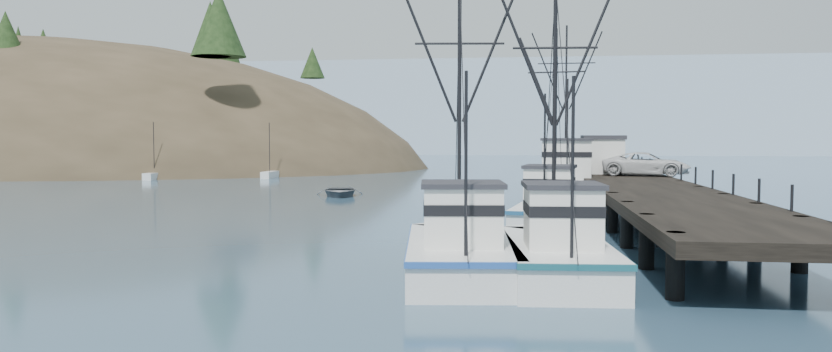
{
  "coord_description": "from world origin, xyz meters",
  "views": [
    {
      "loc": [
        6.88,
        -26.36,
        4.84
      ],
      "look_at": [
        1.01,
        15.17,
        2.5
      ],
      "focal_mm": 32.0,
      "sensor_mm": 36.0,
      "label": 1
    }
  ],
  "objects_px": {
    "pier": "(650,192)",
    "pickup_truck": "(646,164)",
    "trawler_mid": "(460,250)",
    "motorboat": "(340,196)",
    "work_vessel": "(565,186)",
    "pier_shed": "(603,154)",
    "trawler_far": "(553,211)",
    "trawler_near": "(556,253)"
  },
  "relations": [
    {
      "from": "trawler_far",
      "to": "pickup_truck",
      "type": "height_order",
      "value": "trawler_far"
    },
    {
      "from": "pier",
      "to": "trawler_mid",
      "type": "xyz_separation_m",
      "value": [
        -9.18,
        -16.84,
        -0.87
      ]
    },
    {
      "from": "pier",
      "to": "pickup_truck",
      "type": "xyz_separation_m",
      "value": [
        1.5,
        10.54,
        1.13
      ]
    },
    {
      "from": "pier_shed",
      "to": "motorboat",
      "type": "distance_m",
      "value": 20.46
    },
    {
      "from": "pier_shed",
      "to": "pickup_truck",
      "type": "bearing_deg",
      "value": -47.72
    },
    {
      "from": "pickup_truck",
      "to": "motorboat",
      "type": "distance_m",
      "value": 23.3
    },
    {
      "from": "trawler_far",
      "to": "motorboat",
      "type": "xyz_separation_m",
      "value": [
        -15.85,
        17.38,
        -0.82
      ]
    },
    {
      "from": "pier",
      "to": "pickup_truck",
      "type": "bearing_deg",
      "value": 81.9
    },
    {
      "from": "trawler_near",
      "to": "pier_shed",
      "type": "relative_size",
      "value": 3.25
    },
    {
      "from": "pier",
      "to": "pier_shed",
      "type": "relative_size",
      "value": 13.75
    },
    {
      "from": "pier_shed",
      "to": "pickup_truck",
      "type": "distance_m",
      "value": 3.96
    },
    {
      "from": "pier",
      "to": "motorboat",
      "type": "relative_size",
      "value": 8.33
    },
    {
      "from": "trawler_near",
      "to": "trawler_mid",
      "type": "bearing_deg",
      "value": 177.49
    },
    {
      "from": "trawler_near",
      "to": "work_vessel",
      "type": "distance_m",
      "value": 28.23
    },
    {
      "from": "pier",
      "to": "motorboat",
      "type": "height_order",
      "value": "pier"
    },
    {
      "from": "trawler_near",
      "to": "motorboat",
      "type": "xyz_separation_m",
      "value": [
        -15.39,
        31.53,
        -0.82
      ]
    },
    {
      "from": "trawler_mid",
      "to": "motorboat",
      "type": "relative_size",
      "value": 2.04
    },
    {
      "from": "trawler_mid",
      "to": "pickup_truck",
      "type": "xyz_separation_m",
      "value": [
        10.68,
        27.38,
        2.0
      ]
    },
    {
      "from": "trawler_far",
      "to": "pickup_truck",
      "type": "bearing_deg",
      "value": 62.64
    },
    {
      "from": "pier",
      "to": "pickup_truck",
      "type": "distance_m",
      "value": 10.7
    },
    {
      "from": "motorboat",
      "to": "work_vessel",
      "type": "bearing_deg",
      "value": -24.17
    },
    {
      "from": "trawler_mid",
      "to": "work_vessel",
      "type": "xyz_separation_m",
      "value": [
        5.23,
        28.01,
        0.41
      ]
    },
    {
      "from": "trawler_mid",
      "to": "pickup_truck",
      "type": "distance_m",
      "value": 29.45
    },
    {
      "from": "pier_shed",
      "to": "work_vessel",
      "type": "bearing_deg",
      "value": -141.23
    },
    {
      "from": "pier_shed",
      "to": "trawler_far",
      "type": "bearing_deg",
      "value": -104.77
    },
    {
      "from": "trawler_mid",
      "to": "motorboat",
      "type": "distance_m",
      "value": 33.65
    },
    {
      "from": "trawler_near",
      "to": "work_vessel",
      "type": "relative_size",
      "value": 0.66
    },
    {
      "from": "trawler_far",
      "to": "work_vessel",
      "type": "height_order",
      "value": "work_vessel"
    },
    {
      "from": "trawler_far",
      "to": "trawler_near",
      "type": "bearing_deg",
      "value": -91.9
    },
    {
      "from": "pier_shed",
      "to": "motorboat",
      "type": "height_order",
      "value": "pier_shed"
    },
    {
      "from": "pier",
      "to": "pickup_truck",
      "type": "height_order",
      "value": "pickup_truck"
    },
    {
      "from": "pier",
      "to": "motorboat",
      "type": "xyz_separation_m",
      "value": [
        -21.27,
        14.55,
        -1.69
      ]
    },
    {
      "from": "trawler_mid",
      "to": "motorboat",
      "type": "xyz_separation_m",
      "value": [
        -12.1,
        31.39,
        -0.82
      ]
    },
    {
      "from": "trawler_mid",
      "to": "work_vessel",
      "type": "bearing_deg",
      "value": 79.42
    },
    {
      "from": "pier",
      "to": "motorboat",
      "type": "bearing_deg",
      "value": 145.63
    },
    {
      "from": "trawler_far",
      "to": "pier_shed",
      "type": "xyz_separation_m",
      "value": [
        4.29,
        16.26,
        2.6
      ]
    },
    {
      "from": "trawler_near",
      "to": "motorboat",
      "type": "distance_m",
      "value": 35.1
    },
    {
      "from": "work_vessel",
      "to": "motorboat",
      "type": "distance_m",
      "value": 17.7
    },
    {
      "from": "trawler_far",
      "to": "work_vessel",
      "type": "xyz_separation_m",
      "value": [
        1.48,
        14.01,
        0.41
      ]
    },
    {
      "from": "pier",
      "to": "pier_shed",
      "type": "xyz_separation_m",
      "value": [
        -1.13,
        13.43,
        1.73
      ]
    },
    {
      "from": "pier_shed",
      "to": "pier",
      "type": "bearing_deg",
      "value": -85.19
    },
    {
      "from": "trawler_near",
      "to": "work_vessel",
      "type": "height_order",
      "value": "work_vessel"
    }
  ]
}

